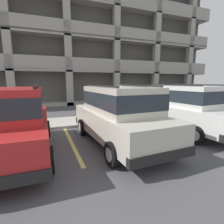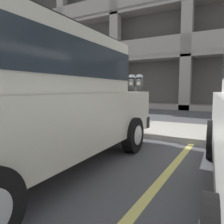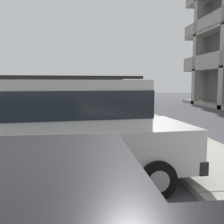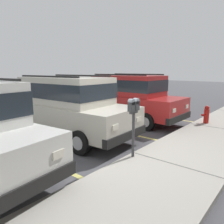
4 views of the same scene
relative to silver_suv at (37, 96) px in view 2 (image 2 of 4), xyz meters
The scene contains 6 objects.
ground_plane 2.73m from the silver_suv, 88.13° to the left, with size 80.00×80.00×0.10m.
sidewalk 3.92m from the silver_suv, 88.77° to the left, with size 40.00×2.20×0.12m.
parking_stall_lines 2.28m from the silver_suv, 32.61° to the left, with size 13.02×4.80×0.01m.
silver_suv is the anchor object (origin of this frame).
parking_meter_near 2.85m from the silver_suv, 83.99° to the left, with size 0.35×0.12×1.43m.
fire_hydrant 5.44m from the silver_suv, 144.59° to the left, with size 0.30×0.30×0.70m.
Camera 2 is at (2.41, -4.67, 1.18)m, focal length 35.00 mm.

